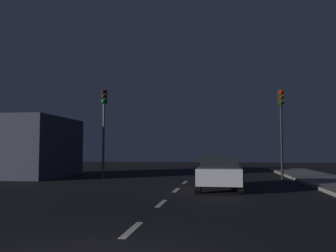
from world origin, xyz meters
The scene contains 9 objects.
ground_plane centered at (0.00, 7.00, 0.00)m, with size 80.00×80.00×0.00m, color black.
lane_stripe_second centered at (0.00, 2.60, 0.00)m, with size 0.16×1.60×0.01m, color silver.
lane_stripe_third centered at (0.00, 6.40, 0.00)m, with size 0.16×1.60×0.01m, color silver.
lane_stripe_fourth centered at (0.00, 10.20, 0.00)m, with size 0.16×1.60×0.01m, color silver.
lane_stripe_fifth centered at (0.00, 14.00, 0.00)m, with size 0.16×1.60×0.01m, color silver.
traffic_signal_left centered at (-5.25, 16.06, 3.81)m, with size 0.32×0.38×5.48m.
traffic_signal_right centered at (5.35, 16.06, 3.62)m, with size 0.32×0.38×5.18m.
car_stopped_ahead centered at (1.85, 10.78, 0.76)m, with size 1.94×4.36×1.48m.
storefront_left centered at (-10.38, 16.48, 1.91)m, with size 4.76×6.26×3.81m, color #333847.
Camera 1 is at (1.89, -4.87, 1.69)m, focal length 37.78 mm.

